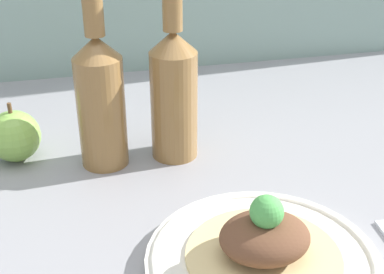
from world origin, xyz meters
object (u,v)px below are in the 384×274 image
at_px(cider_bottle_left, 100,95).
at_px(cider_bottle_right, 174,89).
at_px(apple, 14,136).
at_px(plated_food, 265,239).
at_px(plate, 263,262).

distance_m(cider_bottle_left, cider_bottle_right, 0.10).
xyz_separation_m(cider_bottle_left, cider_bottle_right, (0.10, 0.00, 0.00)).
distance_m(cider_bottle_right, apple, 0.24).
bearing_deg(apple, cider_bottle_right, -9.89).
xyz_separation_m(plated_food, cider_bottle_right, (-0.04, 0.27, 0.06)).
height_order(plate, apple, apple).
distance_m(cider_bottle_left, apple, 0.15).
distance_m(plate, plated_food, 0.03).
distance_m(plate, apple, 0.41).
bearing_deg(plate, cider_bottle_left, 117.83).
distance_m(plate, cider_bottle_left, 0.32).
bearing_deg(cider_bottle_right, apple, 170.11).
relative_size(cider_bottle_left, cider_bottle_right, 1.00).
bearing_deg(apple, cider_bottle_left, -17.62).
xyz_separation_m(plate, plated_food, (0.00, 0.00, 0.03)).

